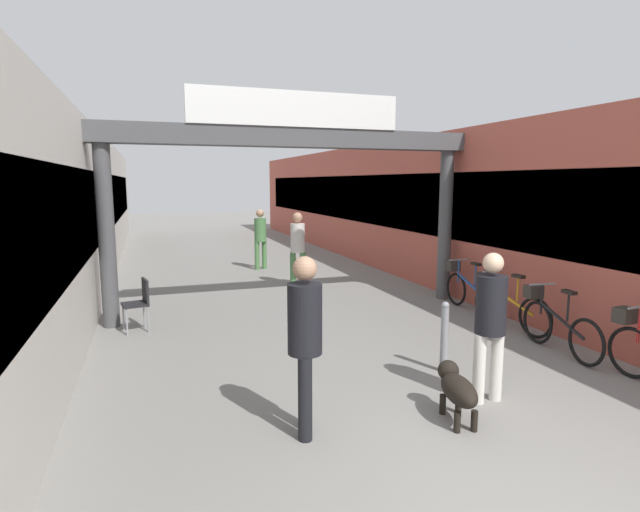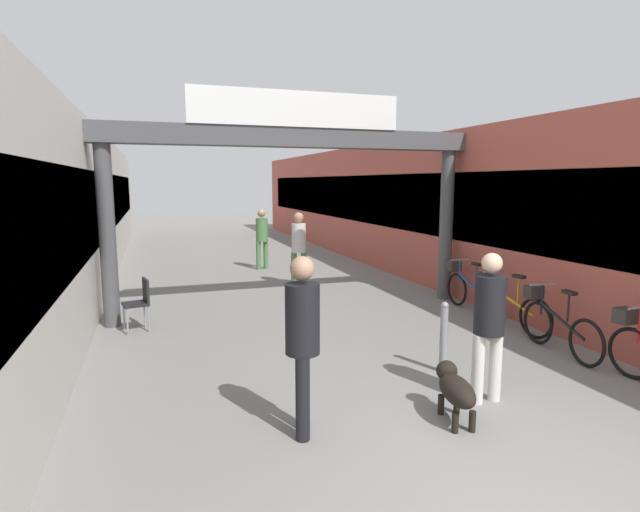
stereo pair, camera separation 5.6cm
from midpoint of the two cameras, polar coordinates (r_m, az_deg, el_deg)
storefront_left at (r=13.85m, az=-29.30°, el=4.49°), size 3.00×26.00×3.62m
storefront_right at (r=15.66m, az=10.65°, el=5.75°), size 3.00×26.00×3.62m
arcade_sign_gateway at (r=9.56m, az=-3.09°, el=11.03°), size 7.40×0.47×4.15m
pedestrian_with_dog at (r=5.98m, az=18.65°, el=-6.67°), size 0.38×0.34×1.73m
pedestrian_companion at (r=4.93m, az=-2.06°, el=-8.85°), size 0.43×0.43×1.81m
pedestrian_carrying_crate at (r=12.00m, az=-2.70°, el=1.38°), size 0.39×0.38×1.79m
pedestrian_elderly_walking at (r=14.50m, az=-6.94°, el=2.41°), size 0.43×0.43×1.74m
dog_on_leash at (r=5.63m, az=15.06°, el=-14.33°), size 0.44×0.80×0.57m
bicycle_black_second at (r=8.25m, az=25.14°, el=-6.93°), size 0.46×1.69×0.98m
bicycle_orange_third at (r=9.21m, az=20.33°, el=-5.10°), size 0.46×1.68×0.98m
bicycle_blue_farthest at (r=10.28m, az=16.38°, el=-3.54°), size 0.46×1.69×0.98m
bollard_post_metal at (r=6.89m, az=13.80°, el=-8.89°), size 0.10×0.10×0.96m
cafe_chair_black_nearer at (r=9.00m, az=-20.08°, el=-4.71°), size 0.47×0.47×0.89m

